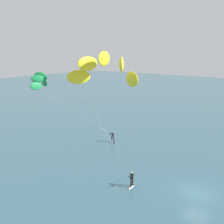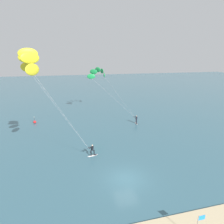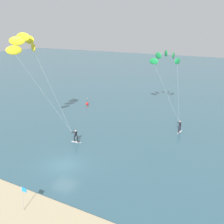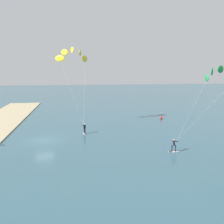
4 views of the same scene
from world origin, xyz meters
name	(u,v)px [view 2 (image 2 of 4)]	position (x,y,z in m)	size (l,w,h in m)	color
ground_plane	(126,179)	(0.00, 0.00, 0.00)	(240.00, 240.00, 0.00)	#386070
kitesurfer_nearshore	(32,66)	(-8.98, 4.29, 12.10)	(8.60, 5.75, 13.83)	white
kitesurfer_mid_water	(99,75)	(1.73, 25.19, 9.05)	(8.89, 11.83, 10.64)	white
marker_buoy	(35,122)	(-12.29, 21.60, 0.30)	(0.56, 0.56, 1.38)	red
beach_flag	(199,223)	(2.74, -8.20, 1.70)	(0.56, 0.05, 2.20)	gray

